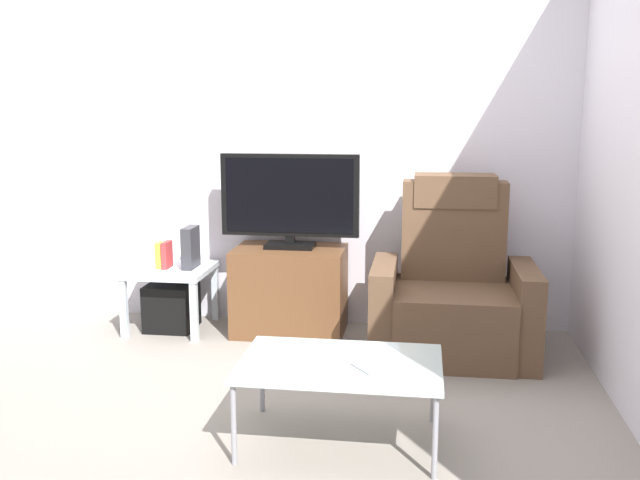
# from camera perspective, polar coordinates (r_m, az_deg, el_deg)

# --- Properties ---
(ground_plane) EXTENTS (6.40, 6.40, 0.00)m
(ground_plane) POSITION_cam_1_polar(r_m,az_deg,el_deg) (4.07, -4.48, -10.96)
(ground_plane) COLOR gray
(wall_back) EXTENTS (6.40, 0.06, 2.60)m
(wall_back) POSITION_cam_1_polar(r_m,az_deg,el_deg) (4.89, -1.78, 8.37)
(wall_back) COLOR silver
(wall_back) RESTS_ON ground
(wall_side) EXTENTS (0.06, 4.48, 2.60)m
(wall_side) POSITION_cam_1_polar(r_m,az_deg,el_deg) (3.83, 24.01, 6.79)
(wall_side) COLOR silver
(wall_side) RESTS_ON ground
(tv_stand) EXTENTS (0.73, 0.48, 0.58)m
(tv_stand) POSITION_cam_1_polar(r_m,az_deg,el_deg) (4.75, -2.43, -4.06)
(tv_stand) COLOR brown
(tv_stand) RESTS_ON ground
(television) EXTENTS (0.91, 0.20, 0.62)m
(television) POSITION_cam_1_polar(r_m,az_deg,el_deg) (4.65, -2.45, 3.33)
(television) COLOR black
(television) RESTS_ON tv_stand
(recliner_armchair) EXTENTS (0.98, 0.78, 1.08)m
(recliner_armchair) POSITION_cam_1_polar(r_m,az_deg,el_deg) (4.43, 10.62, -4.21)
(recliner_armchair) COLOR brown
(recliner_armchair) RESTS_ON ground
(side_table) EXTENTS (0.54, 0.54, 0.43)m
(side_table) POSITION_cam_1_polar(r_m,az_deg,el_deg) (4.91, -11.92, -2.91)
(side_table) COLOR silver
(side_table) RESTS_ON ground
(subwoofer_box) EXTENTS (0.31, 0.31, 0.31)m
(subwoofer_box) POSITION_cam_1_polar(r_m,az_deg,el_deg) (4.96, -11.83, -5.22)
(subwoofer_box) COLOR black
(subwoofer_box) RESTS_ON ground
(book_leftmost) EXTENTS (0.05, 0.10, 0.23)m
(book_leftmost) POSITION_cam_1_polar(r_m,az_deg,el_deg) (4.89, -13.18, -0.87)
(book_leftmost) COLOR white
(book_leftmost) RESTS_ON side_table
(book_middle) EXTENTS (0.04, 0.10, 0.17)m
(book_middle) POSITION_cam_1_polar(r_m,az_deg,el_deg) (4.88, -12.68, -1.19)
(book_middle) COLOR gold
(book_middle) RESTS_ON side_table
(book_rightmost) EXTENTS (0.04, 0.13, 0.18)m
(book_rightmost) POSITION_cam_1_polar(r_m,az_deg,el_deg) (4.86, -12.20, -1.17)
(book_rightmost) COLOR red
(book_rightmost) RESTS_ON side_table
(game_console) EXTENTS (0.07, 0.20, 0.28)m
(game_console) POSITION_cam_1_polar(r_m,az_deg,el_deg) (4.83, -10.36, -0.59)
(game_console) COLOR #333338
(game_console) RESTS_ON side_table
(coffee_table) EXTENTS (0.90, 0.60, 0.38)m
(coffee_table) POSITION_cam_1_polar(r_m,az_deg,el_deg) (3.21, 1.62, -10.14)
(coffee_table) COLOR #B2C6C1
(coffee_table) RESTS_ON ground
(cell_phone) EXTENTS (0.15, 0.16, 0.01)m
(cell_phone) POSITION_cam_1_polar(r_m,az_deg,el_deg) (3.12, 3.75, -10.22)
(cell_phone) COLOR #B7B7BC
(cell_phone) RESTS_ON coffee_table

